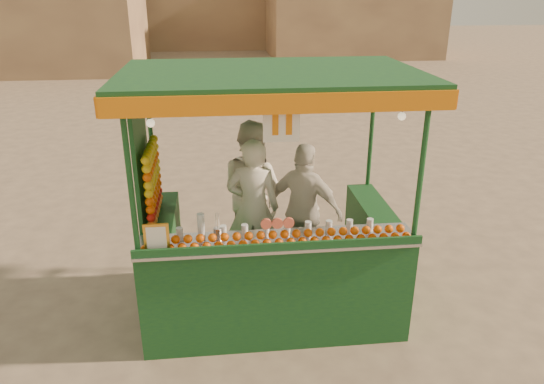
{
  "coord_description": "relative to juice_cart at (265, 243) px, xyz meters",
  "views": [
    {
      "loc": [
        -0.55,
        -5.12,
        3.65
      ],
      "look_at": [
        0.02,
        0.12,
        1.49
      ],
      "focal_mm": 33.4,
      "sensor_mm": 36.0,
      "label": 1
    }
  ],
  "objects": [
    {
      "name": "vendor_right",
      "position": [
        0.51,
        0.36,
        0.23
      ],
      "size": [
        1.02,
        0.87,
        1.65
      ],
      "rotation": [
        0.0,
        0.0,
        2.54
      ],
      "color": "silver",
      "rests_on": "ground"
    },
    {
      "name": "building_left",
      "position": [
        -8.92,
        20.01,
        2.08
      ],
      "size": [
        10.0,
        6.0,
        6.0
      ],
      "primitive_type": "cube",
      "color": "tan",
      "rests_on": "ground"
    },
    {
      "name": "juice_cart",
      "position": [
        0.0,
        0.0,
        0.0
      ],
      "size": [
        3.13,
        2.03,
        2.85
      ],
      "color": "#103C20",
      "rests_on": "ground"
    },
    {
      "name": "vendor_left",
      "position": [
        -0.1,
        0.39,
        0.27
      ],
      "size": [
        0.68,
        0.5,
        1.72
      ],
      "rotation": [
        0.0,
        0.0,
        3.0
      ],
      "color": "white",
      "rests_on": "ground"
    },
    {
      "name": "building_right",
      "position": [
        7.08,
        24.01,
        1.58
      ],
      "size": [
        9.0,
        6.0,
        5.0
      ],
      "primitive_type": "cube",
      "color": "tan",
      "rests_on": "ground"
    },
    {
      "name": "ground",
      "position": [
        0.08,
        0.01,
        -0.92
      ],
      "size": [
        90.0,
        90.0,
        0.0
      ],
      "primitive_type": "plane",
      "color": "brown",
      "rests_on": "ground"
    },
    {
      "name": "vendor_middle",
      "position": [
        -0.07,
        0.8,
        0.33
      ],
      "size": [
        1.1,
        1.13,
        1.83
      ],
      "rotation": [
        0.0,
        0.0,
        2.28
      ],
      "color": "white",
      "rests_on": "ground"
    }
  ]
}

